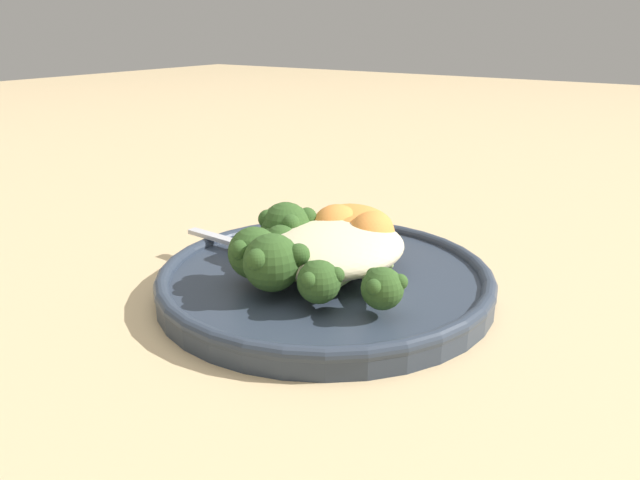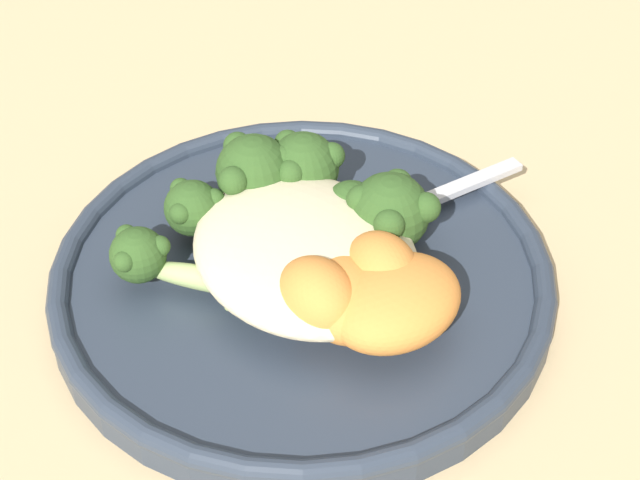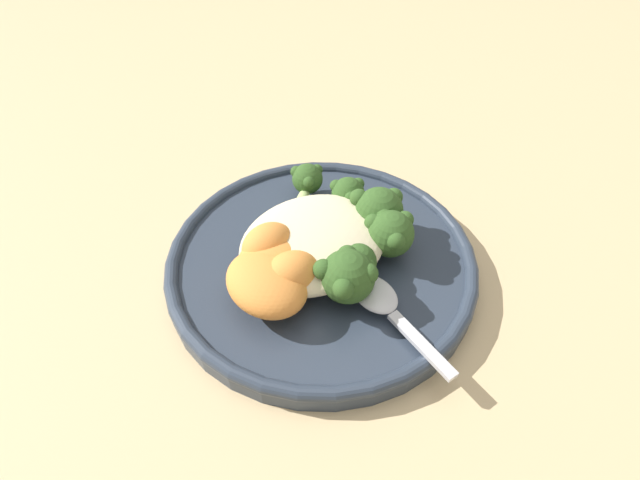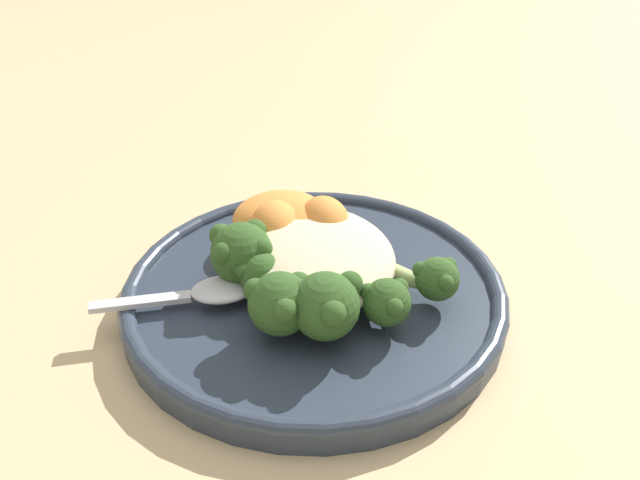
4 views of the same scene
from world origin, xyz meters
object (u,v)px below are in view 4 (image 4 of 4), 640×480
plate (314,291)px  broccoli_stalk_4 (372,286)px  quinoa_mound (315,254)px  broccoli_stalk_5 (419,275)px  sweet_potato_chunk_1 (279,216)px  sweet_potato_chunk_3 (275,227)px  spoon (209,291)px  broccoli_stalk_0 (260,251)px  broccoli_stalk_1 (283,270)px  broccoli_stalk_2 (295,292)px  broccoli_stalk_3 (328,297)px  sweet_potato_chunk_0 (324,223)px  sweet_potato_chunk_2 (306,226)px

plate → broccoli_stalk_4: broccoli_stalk_4 is taller
quinoa_mound → broccoli_stalk_5: 0.07m
sweet_potato_chunk_1 → sweet_potato_chunk_3: sweet_potato_chunk_3 is taller
spoon → broccoli_stalk_0: bearing=-152.1°
plate → broccoli_stalk_1: (-0.00, 0.02, 0.02)m
broccoli_stalk_0 → broccoli_stalk_5: bearing=154.9°
broccoli_stalk_5 → spoon: bearing=-142.2°
broccoli_stalk_2 → broccoli_stalk_5: (0.00, -0.08, -0.00)m
plate → spoon: bearing=92.0°
broccoli_stalk_2 → broccoli_stalk_4: broccoli_stalk_2 is taller
broccoli_stalk_2 → plate: bearing=-168.7°
broccoli_stalk_3 → sweet_potato_chunk_0: size_ratio=2.58×
broccoli_stalk_4 → sweet_potato_chunk_1: size_ratio=1.69×
sweet_potato_chunk_1 → sweet_potato_chunk_2: 0.02m
broccoli_stalk_3 → sweet_potato_chunk_0: (0.09, -0.02, 0.00)m
quinoa_mound → broccoli_stalk_0: 0.04m
plate → broccoli_stalk_0: (0.01, 0.03, 0.03)m
sweet_potato_chunk_2 → sweet_potato_chunk_3: bearing=93.6°
broccoli_stalk_4 → broccoli_stalk_5: 0.03m
quinoa_mound → broccoli_stalk_2: broccoli_stalk_2 is taller
broccoli_stalk_2 → broccoli_stalk_4: size_ratio=0.88×
plate → sweet_potato_chunk_0: size_ratio=5.76×
broccoli_stalk_3 → sweet_potato_chunk_1: broccoli_stalk_3 is taller
sweet_potato_chunk_2 → sweet_potato_chunk_0: bearing=-108.9°
broccoli_stalk_4 → broccoli_stalk_5: bearing=91.6°
broccoli_stalk_1 → broccoli_stalk_3: bearing=94.2°
broccoli_stalk_1 → broccoli_stalk_2: 0.03m
plate → sweet_potato_chunk_3: bearing=23.0°
broccoli_stalk_4 → spoon: bearing=-113.2°
broccoli_stalk_1 → sweet_potato_chunk_2: sweet_potato_chunk_2 is taller
spoon → sweet_potato_chunk_2: bearing=-145.2°
sweet_potato_chunk_2 → broccoli_stalk_1: bearing=149.8°
broccoli_stalk_0 → broccoli_stalk_3: bearing=117.4°
broccoli_stalk_1 → sweet_potato_chunk_1: (0.06, -0.01, 0.00)m
spoon → sweet_potato_chunk_1: bearing=-129.6°
broccoli_stalk_2 → broccoli_stalk_3: 0.02m
broccoli_stalk_4 → sweet_potato_chunk_3: (0.08, 0.05, 0.01)m
sweet_potato_chunk_2 → broccoli_stalk_3: bearing=175.4°
plate → quinoa_mound: 0.03m
broccoli_stalk_4 → sweet_potato_chunk_0: 0.08m
quinoa_mound → broccoli_stalk_3: (-0.05, 0.00, 0.00)m
broccoli_stalk_0 → broccoli_stalk_5: (-0.04, -0.10, -0.01)m
broccoli_stalk_0 → sweet_potato_chunk_3: (0.03, -0.02, -0.00)m
broccoli_stalk_1 → broccoli_stalk_4: 0.06m
sweet_potato_chunk_3 → broccoli_stalk_3: bearing=-169.8°
broccoli_stalk_4 → spoon: broccoli_stalk_4 is taller
broccoli_stalk_0 → broccoli_stalk_2: (-0.05, -0.01, -0.00)m
broccoli_stalk_3 → sweet_potato_chunk_3: size_ratio=2.61×
spoon → broccoli_stalk_5: bearing=172.0°
plate → broccoli_stalk_4: 0.05m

